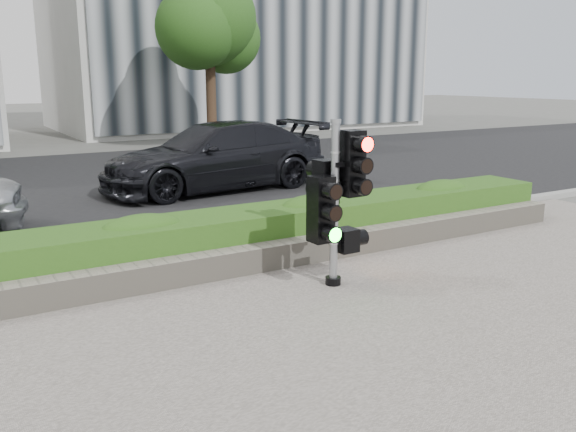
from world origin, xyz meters
The scene contains 10 objects.
ground centered at (0.00, 0.00, 0.00)m, with size 120.00×120.00×0.00m, color #51514C.
sidewalk centered at (0.00, -2.50, 0.01)m, with size 16.00×11.00×0.03m, color #9E9389.
road centered at (0.00, 10.00, 0.01)m, with size 60.00×13.00×0.02m, color black.
curb centered at (0.00, 3.15, 0.06)m, with size 60.00×0.25×0.12m, color gray.
stone_wall centered at (0.00, 1.90, 0.20)m, with size 12.00×0.32×0.34m, color gray.
hedge centered at (0.00, 2.55, 0.37)m, with size 12.00×1.00×0.68m, color #56942D.
building_right centered at (11.00, 25.00, 6.00)m, with size 18.00×10.00×12.00m, color #B7B7B2.
tree_right centered at (5.48, 15.55, 4.48)m, with size 4.10×3.58×6.53m.
traffic_signal centered at (0.76, 0.91, 1.18)m, with size 0.73×0.54×2.09m.
car_dark centered at (2.23, 7.86, 0.80)m, with size 2.19×5.40×1.57m, color black.
Camera 1 is at (-3.52, -5.17, 2.62)m, focal length 38.00 mm.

